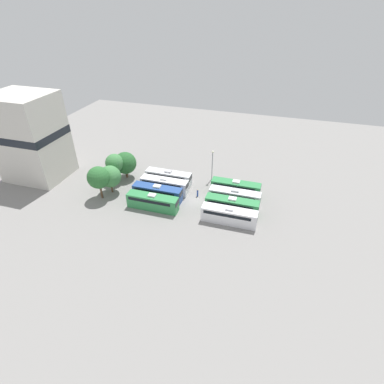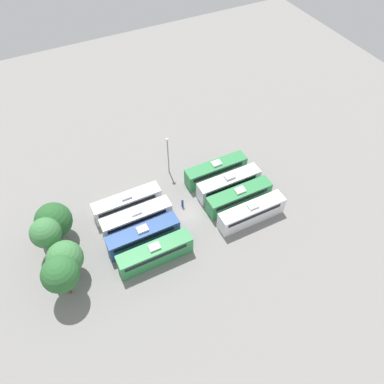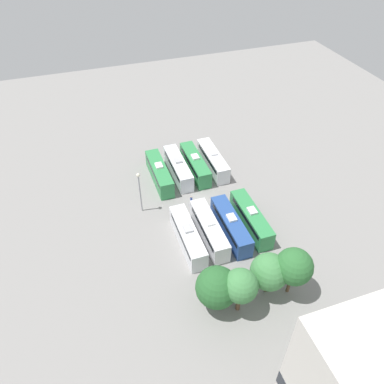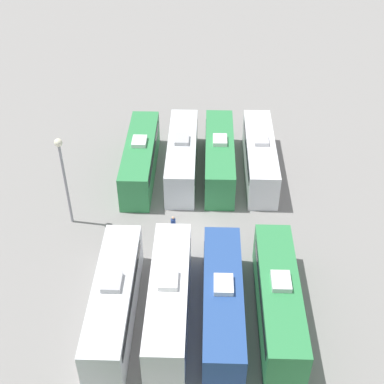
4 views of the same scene
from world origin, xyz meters
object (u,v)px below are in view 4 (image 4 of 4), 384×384
bus_2 (182,155)px  bus_6 (169,298)px  bus_4 (278,299)px  bus_5 (223,302)px  bus_7 (114,300)px  bus_3 (140,157)px  light_pole (63,168)px  bus_0 (260,156)px  worker_person (173,226)px  bus_1 (219,156)px

bus_2 → bus_6: size_ratio=1.00×
bus_4 → bus_5: bearing=6.1°
bus_6 → bus_7: bearing=4.4°
bus_3 → light_pole: (4.79, 6.61, 3.49)m
bus_0 → bus_2: size_ratio=1.00×
bus_0 → worker_person: size_ratio=6.08×
bus_3 → worker_person: size_ratio=6.08×
light_pole → bus_7: bearing=117.3°
bus_1 → bus_4: bearing=102.6°
bus_4 → light_pole: (15.23, -8.99, 3.49)m
bus_0 → bus_1: bearing=1.8°
bus_7 → worker_person: 8.77m
bus_0 → bus_4: 16.13m
bus_1 → light_pole: (11.65, 7.03, 3.49)m
bus_3 → bus_5: size_ratio=1.00×
bus_3 → worker_person: (-3.30, 7.88, -0.91)m
bus_7 → worker_person: bearing=-111.9°
bus_2 → bus_7: same height
bus_4 → bus_0: bearing=-89.8°
bus_5 → bus_6: same height
bus_1 → worker_person: bus_1 is taller
bus_5 → light_pole: bearing=-38.7°
bus_2 → bus_5: bearing=101.3°
light_pole → bus_2: bearing=-140.1°
bus_7 → light_pole: (4.83, -9.36, 3.49)m
worker_person → bus_3: bearing=-67.3°
bus_5 → bus_2: bearing=-78.7°
bus_2 → bus_3: 3.63m
bus_0 → worker_person: bus_0 is taller
bus_5 → worker_person: size_ratio=6.08×
bus_3 → bus_2: bearing=-173.3°
bus_3 → bus_4: 18.77m
bus_0 → bus_4: same height
bus_6 → bus_2: bearing=-90.4°
bus_5 → bus_7: same height
bus_5 → bus_7: 6.86m
bus_1 → bus_5: 16.40m
bus_2 → light_pole: 11.49m
bus_5 → worker_person: 8.91m
bus_0 → bus_6: 17.63m
bus_2 → bus_6: same height
bus_7 → worker_person: bus_7 is taller
bus_5 → light_pole: (11.69, -9.37, 3.49)m
bus_3 → bus_5: (-6.90, 15.98, 0.00)m
bus_7 → worker_person: size_ratio=6.08×
bus_0 → bus_3: same height
bus_1 → bus_4: same height
bus_0 → bus_1: 3.52m
bus_3 → bus_6: size_ratio=1.00×
bus_3 → bus_7: size_ratio=1.00×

